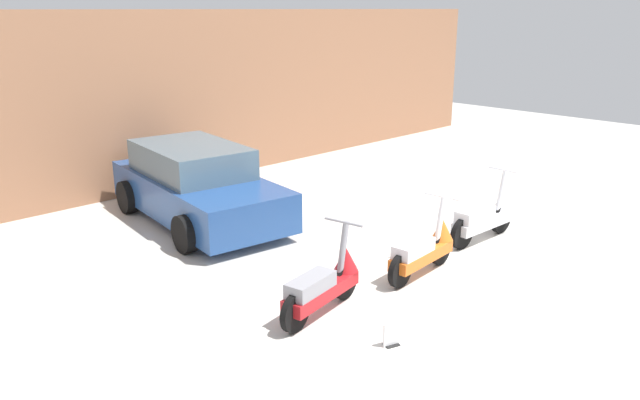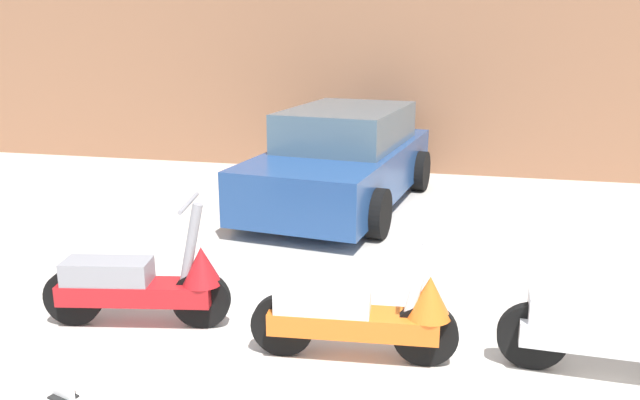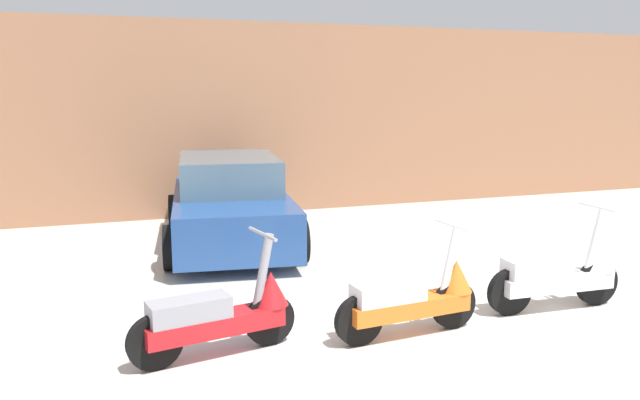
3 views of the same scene
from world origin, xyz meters
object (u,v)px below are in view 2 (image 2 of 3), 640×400
scooter_front_right (362,313)px  scooter_front_left (144,283)px  scooter_front_center (629,328)px  car_rear_left (343,159)px  placard_near_left_scooter (61,382)px

scooter_front_right → scooter_front_left: bearing=170.5°
scooter_front_center → car_rear_left: (-2.67, 3.91, 0.24)m
scooter_front_left → scooter_front_right: (1.75, -0.14, -0.00)m
scooter_front_right → placard_near_left_scooter: (-1.79, -0.91, -0.25)m
car_rear_left → scooter_front_left: bearing=-4.7°
placard_near_left_scooter → scooter_front_left: bearing=88.3°
scooter_front_right → scooter_front_center: (1.76, 0.14, 0.01)m
car_rear_left → scooter_front_right: bearing=20.2°
scooter_front_left → scooter_front_center: scooter_front_center is taller
car_rear_left → placard_near_left_scooter: size_ratio=15.22×
scooter_front_left → car_rear_left: bearing=67.3°
scooter_front_left → scooter_front_right: scooter_front_left is taller
scooter_front_right → car_rear_left: (-0.92, 4.04, 0.25)m
scooter_front_left → scooter_front_right: size_ratio=1.00×
scooter_front_right → placard_near_left_scooter: scooter_front_right is taller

